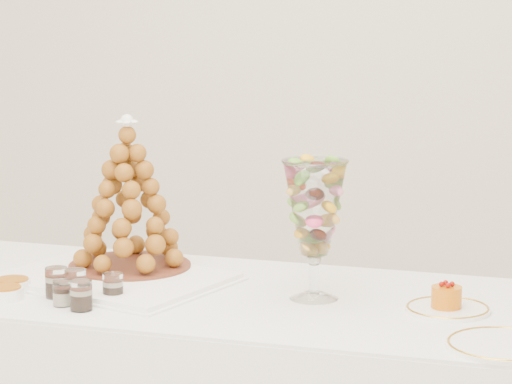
# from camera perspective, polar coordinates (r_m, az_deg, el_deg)

# --- Properties ---
(lace_tray) EXTENTS (0.66, 0.58, 0.02)m
(lace_tray) POSITION_cam_1_polar(r_m,az_deg,el_deg) (3.25, -6.70, -4.06)
(lace_tray) COLOR white
(lace_tray) RESTS_ON buffet_table
(macaron_vase) EXTENTS (0.16, 0.16, 0.35)m
(macaron_vase) POSITION_cam_1_polar(r_m,az_deg,el_deg) (3.02, 2.78, -0.84)
(macaron_vase) COLOR white
(macaron_vase) RESTS_ON buffet_table
(cake_plate) EXTENTS (0.21, 0.21, 0.01)m
(cake_plate) POSITION_cam_1_polar(r_m,az_deg,el_deg) (2.99, 9.01, -5.47)
(cake_plate) COLOR white
(cake_plate) RESTS_ON buffet_table
(spare_plate) EXTENTS (0.26, 0.26, 0.01)m
(spare_plate) POSITION_cam_1_polar(r_m,az_deg,el_deg) (2.73, 11.57, -7.10)
(spare_plate) COLOR white
(spare_plate) RESTS_ON buffet_table
(verrine_a) EXTENTS (0.06, 0.06, 0.08)m
(verrine_a) POSITION_cam_1_polar(r_m,az_deg,el_deg) (3.11, -9.37, -4.22)
(verrine_a) COLOR white
(verrine_a) RESTS_ON buffet_table
(verrine_b) EXTENTS (0.06, 0.06, 0.07)m
(verrine_b) POSITION_cam_1_polar(r_m,az_deg,el_deg) (3.09, -8.49, -4.31)
(verrine_b) COLOR white
(verrine_b) RESTS_ON buffet_table
(verrine_c) EXTENTS (0.06, 0.06, 0.07)m
(verrine_c) POSITION_cam_1_polar(r_m,az_deg,el_deg) (3.06, -6.75, -4.46)
(verrine_c) COLOR white
(verrine_c) RESTS_ON buffet_table
(verrine_d) EXTENTS (0.05, 0.05, 0.06)m
(verrine_d) POSITION_cam_1_polar(r_m,az_deg,el_deg) (3.03, -9.10, -4.72)
(verrine_d) COLOR white
(verrine_d) RESTS_ON buffet_table
(verrine_e) EXTENTS (0.06, 0.06, 0.07)m
(verrine_e) POSITION_cam_1_polar(r_m,az_deg,el_deg) (2.99, -8.23, -4.84)
(verrine_e) COLOR white
(verrine_e) RESTS_ON buffet_table
(ramekin_back) EXTENTS (0.09, 0.09, 0.03)m
(ramekin_back) POSITION_cam_1_polar(r_m,az_deg,el_deg) (3.20, -11.39, -4.33)
(ramekin_back) COLOR white
(ramekin_back) RESTS_ON buffet_table
(ramekin_front) EXTENTS (0.09, 0.09, 0.03)m
(ramekin_front) POSITION_cam_1_polar(r_m,az_deg,el_deg) (3.12, -11.74, -4.70)
(ramekin_front) COLOR white
(ramekin_front) RESTS_ON buffet_table
(croquembouche) EXTENTS (0.33, 0.33, 0.42)m
(croquembouche) POSITION_cam_1_polar(r_m,az_deg,el_deg) (3.29, -6.03, -0.08)
(croquembouche) COLOR maroon
(croquembouche) RESTS_ON lace_tray
(mousse_cake) EXTENTS (0.07, 0.07, 0.07)m
(mousse_cake) POSITION_cam_1_polar(r_m,az_deg,el_deg) (2.98, 8.95, -4.89)
(mousse_cake) COLOR #C86209
(mousse_cake) RESTS_ON cake_plate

